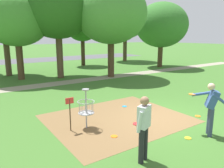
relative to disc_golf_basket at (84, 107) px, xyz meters
name	(u,v)px	position (x,y,z in m)	size (l,w,h in m)	color
ground_plane	(165,118)	(3.02, -0.91, -0.75)	(160.00, 160.00, 0.00)	#3D6B28
dirt_tee_pad	(117,118)	(1.46, 0.10, -0.75)	(5.08, 4.25, 0.01)	brown
disc_golf_basket	(84,107)	(0.00, 0.00, 0.00)	(0.98, 0.58, 1.39)	#9E9EA3
player_foreground_watching	(144,125)	(0.26, -2.66, 0.21)	(0.50, 0.45, 1.71)	#232328
player_throwing	(211,106)	(3.04, -2.73, 0.23)	(0.66, 1.09, 1.71)	#384260
frisbee_near_basket	(114,136)	(0.46, -1.11, -0.74)	(0.22, 0.22, 0.02)	orange
frisbee_by_tee	(188,138)	(2.28, -2.52, -0.74)	(0.20, 0.20, 0.02)	gold
frisbee_far_left	(124,106)	(2.58, 1.11, -0.74)	(0.21, 0.21, 0.02)	#1E93DB
frisbee_far_right	(198,116)	(4.23, -1.52, -0.74)	(0.22, 0.22, 0.02)	orange
tree_near_left	(57,9)	(2.88, 9.47, 4.27)	(5.04, 5.04, 7.19)	brown
tree_near_right	(16,18)	(0.25, 10.45, 3.59)	(4.64, 4.64, 6.33)	#4C3823
tree_mid_left	(82,28)	(7.53, 14.75, 3.18)	(3.32, 3.32, 5.38)	#422D1E
tree_mid_center	(4,21)	(-0.20, 12.68, 3.48)	(4.02, 4.02, 5.97)	brown
tree_mid_right	(125,21)	(13.92, 15.74, 4.10)	(4.98, 4.98, 6.99)	brown
tree_far_center	(162,25)	(13.51, 9.37, 3.41)	(5.15, 5.15, 6.36)	#4C3823
tree_far_right	(111,13)	(6.29, 7.64, 4.01)	(5.34, 5.34, 7.05)	#4C3823
parking_lot_strip	(21,61)	(3.02, 23.38, -0.75)	(36.00, 6.00, 0.01)	#4C4C51
gravel_path	(73,81)	(3.02, 7.59, -0.75)	(40.00, 1.33, 0.00)	gray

